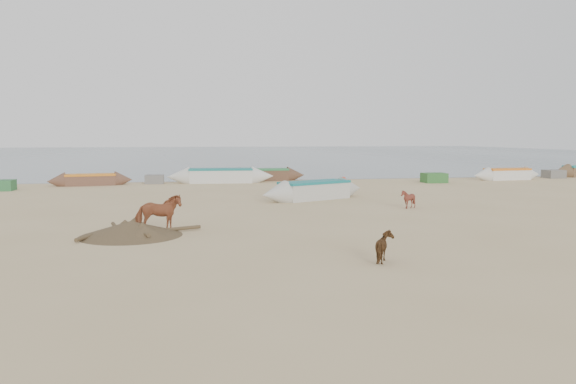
% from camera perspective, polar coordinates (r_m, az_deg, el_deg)
% --- Properties ---
extents(ground, '(140.00, 140.00, 0.00)m').
position_cam_1_polar(ground, '(17.55, 2.36, -4.54)').
color(ground, tan).
rests_on(ground, ground).
extents(sea, '(160.00, 160.00, 0.00)m').
position_cam_1_polar(sea, '(98.96, -8.18, 3.88)').
color(sea, slate).
rests_on(sea, ground).
extents(cow_adult, '(1.51, 0.77, 1.24)m').
position_cam_1_polar(cow_adult, '(18.70, -13.03, -2.12)').
color(cow_adult, '#985231').
rests_on(cow_adult, ground).
extents(calf_front, '(0.86, 0.80, 0.82)m').
position_cam_1_polar(calf_front, '(24.74, 12.11, -0.69)').
color(calf_front, maroon).
rests_on(calf_front, ground).
extents(calf_right, '(0.68, 0.78, 0.77)m').
position_cam_1_polar(calf_right, '(14.16, 9.91, -5.54)').
color(calf_right, '#51331A').
rests_on(calf_right, ground).
extents(near_canoe, '(6.10, 3.85, 0.91)m').
position_cam_1_polar(near_canoe, '(27.67, 2.71, 0.19)').
color(near_canoe, beige).
rests_on(near_canoe, ground).
extents(debris_pile, '(3.74, 3.74, 0.47)m').
position_cam_1_polar(debris_pile, '(18.28, -15.69, -3.58)').
color(debris_pile, brown).
rests_on(debris_pile, ground).
extents(waterline_canoes, '(57.45, 3.97, 0.97)m').
position_cam_1_polar(waterline_canoes, '(37.72, -6.57, 1.60)').
color(waterline_canoes, brown).
rests_on(waterline_canoes, ground).
extents(beach_clutter, '(47.94, 4.47, 0.64)m').
position_cam_1_polar(beach_clutter, '(36.85, 1.57, 1.34)').
color(beach_clutter, '#306A3B').
rests_on(beach_clutter, ground).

